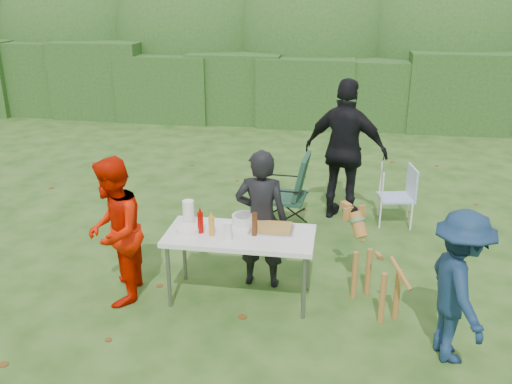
# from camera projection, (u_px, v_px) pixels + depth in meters

# --- Properties ---
(ground) EXTENTS (80.00, 80.00, 0.00)m
(ground) POSITION_uv_depth(u_px,v_px,m) (250.00, 295.00, 5.76)
(ground) COLOR #1E4211
(hedge_row) EXTENTS (22.00, 1.40, 1.70)m
(hedge_row) POSITION_uv_depth(u_px,v_px,m) (306.00, 87.00, 12.85)
(hedge_row) COLOR #23471C
(hedge_row) RESTS_ON ground
(shrub_backdrop) EXTENTS (20.00, 2.60, 3.20)m
(shrub_backdrop) POSITION_uv_depth(u_px,v_px,m) (312.00, 48.00, 14.07)
(shrub_backdrop) COLOR #3D6628
(shrub_backdrop) RESTS_ON ground
(folding_table) EXTENTS (1.50, 0.70, 0.74)m
(folding_table) POSITION_uv_depth(u_px,v_px,m) (240.00, 238.00, 5.47)
(folding_table) COLOR silver
(folding_table) RESTS_ON ground
(person_cook) EXTENTS (0.56, 0.37, 1.53)m
(person_cook) POSITION_uv_depth(u_px,v_px,m) (261.00, 219.00, 5.73)
(person_cook) COLOR black
(person_cook) RESTS_ON ground
(person_red_jacket) EXTENTS (0.72, 0.85, 1.53)m
(person_red_jacket) POSITION_uv_depth(u_px,v_px,m) (114.00, 232.00, 5.43)
(person_red_jacket) COLOR red
(person_red_jacket) RESTS_ON ground
(person_black_puffy) EXTENTS (1.24, 0.79, 1.96)m
(person_black_puffy) POSITION_uv_depth(u_px,v_px,m) (346.00, 151.00, 7.37)
(person_black_puffy) COLOR black
(person_black_puffy) RESTS_ON ground
(child) EXTENTS (0.67, 0.97, 1.38)m
(child) POSITION_uv_depth(u_px,v_px,m) (458.00, 287.00, 4.57)
(child) COLOR #122845
(child) RESTS_ON ground
(dog) EXTENTS (0.85, 1.02, 0.92)m
(dog) POSITION_uv_depth(u_px,v_px,m) (377.00, 267.00, 5.38)
(dog) COLOR #9F6A2E
(dog) RESTS_ON ground
(camping_chair) EXTENTS (0.72, 0.72, 1.07)m
(camping_chair) POSITION_uv_depth(u_px,v_px,m) (283.00, 193.00, 7.13)
(camping_chair) COLOR #1D3F2C
(camping_chair) RESTS_ON ground
(lawn_chair) EXTENTS (0.56, 0.56, 0.82)m
(lawn_chair) POSITION_uv_depth(u_px,v_px,m) (396.00, 195.00, 7.40)
(lawn_chair) COLOR #4180C6
(lawn_chair) RESTS_ON ground
(food_tray) EXTENTS (0.45, 0.30, 0.02)m
(food_tray) POSITION_uv_depth(u_px,v_px,m) (272.00, 230.00, 5.52)
(food_tray) COLOR #B7B7BA
(food_tray) RESTS_ON folding_table
(focaccia_bread) EXTENTS (0.40, 0.26, 0.04)m
(focaccia_bread) POSITION_uv_depth(u_px,v_px,m) (272.00, 227.00, 5.51)
(focaccia_bread) COLOR #B0813A
(focaccia_bread) RESTS_ON food_tray
(mustard_bottle) EXTENTS (0.06, 0.06, 0.20)m
(mustard_bottle) POSITION_uv_depth(u_px,v_px,m) (212.00, 226.00, 5.39)
(mustard_bottle) COLOR orange
(mustard_bottle) RESTS_ON folding_table
(ketchup_bottle) EXTENTS (0.06, 0.06, 0.22)m
(ketchup_bottle) POSITION_uv_depth(u_px,v_px,m) (200.00, 223.00, 5.44)
(ketchup_bottle) COLOR #910400
(ketchup_bottle) RESTS_ON folding_table
(beer_bottle) EXTENTS (0.06, 0.06, 0.24)m
(beer_bottle) POSITION_uv_depth(u_px,v_px,m) (255.00, 224.00, 5.38)
(beer_bottle) COLOR #47230F
(beer_bottle) RESTS_ON folding_table
(paper_towel_roll) EXTENTS (0.12, 0.12, 0.26)m
(paper_towel_roll) POSITION_uv_depth(u_px,v_px,m) (189.00, 212.00, 5.64)
(paper_towel_roll) COLOR white
(paper_towel_roll) RESTS_ON folding_table
(cup_stack) EXTENTS (0.08, 0.08, 0.18)m
(cup_stack) POSITION_uv_depth(u_px,v_px,m) (228.00, 231.00, 5.29)
(cup_stack) COLOR white
(cup_stack) RESTS_ON folding_table
(pasta_bowl) EXTENTS (0.26, 0.26, 0.10)m
(pasta_bowl) POSITION_uv_depth(u_px,v_px,m) (244.00, 219.00, 5.67)
(pasta_bowl) COLOR silver
(pasta_bowl) RESTS_ON folding_table
(plate_stack) EXTENTS (0.24, 0.24, 0.05)m
(plate_stack) POSITION_uv_depth(u_px,v_px,m) (188.00, 230.00, 5.49)
(plate_stack) COLOR white
(plate_stack) RESTS_ON folding_table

